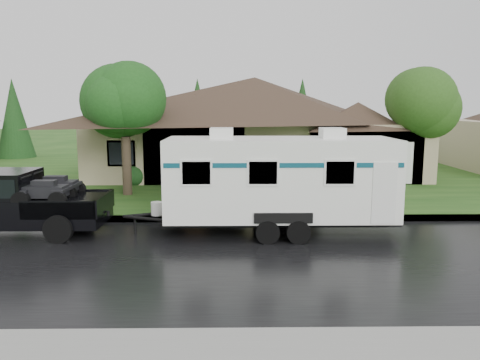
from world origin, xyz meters
name	(u,v)px	position (x,y,z in m)	size (l,w,h in m)	color
ground	(210,238)	(0.00, 0.00, 0.00)	(140.00, 140.00, 0.00)	#204917
road	(207,259)	(0.00, -2.00, 0.01)	(140.00, 8.00, 0.01)	black
curb	(213,219)	(0.00, 2.25, 0.07)	(140.00, 0.50, 0.15)	gray
lawn	(222,170)	(0.00, 15.00, 0.07)	(140.00, 26.00, 0.15)	#204917
house_main	(260,114)	(2.29, 13.84, 3.59)	(19.44, 10.80, 6.90)	tan
tree_left_green	(124,102)	(-4.02, 6.53, 4.26)	(3.58, 3.58, 5.93)	#382B1E
tree_right_green	(424,106)	(10.30, 9.41, 4.10)	(3.44, 3.44, 5.70)	#382B1E
shrub_row	(258,174)	(2.00, 9.30, 0.65)	(13.60, 1.00, 1.00)	#143814
pickup_truck	(4,201)	(-6.60, 0.58, 1.10)	(6.16, 2.34, 2.05)	black
travel_trailer	(280,178)	(2.21, 0.58, 1.81)	(7.60, 2.67, 3.41)	white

